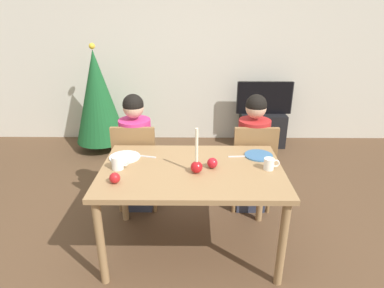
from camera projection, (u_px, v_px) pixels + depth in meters
The scene contains 19 objects.
ground_plane at pixel (192, 246), 2.78m from camera, with size 7.68×7.68×0.00m, color brown.
back_wall at pixel (194, 52), 4.68m from camera, with size 6.40×0.10×2.60m, color beige.
dining_table at pixel (192, 178), 2.52m from camera, with size 1.40×0.90×0.75m.
chair_left at pixel (137, 162), 3.15m from camera, with size 0.40×0.40×0.90m.
chair_right at pixel (252, 162), 3.14m from camera, with size 0.40×0.40×0.90m.
person_left_child at pixel (137, 155), 3.15m from camera, with size 0.30×0.30×1.17m.
person_right_child at pixel (252, 155), 3.14m from camera, with size 0.30×0.30×1.17m.
tv_stand at pixel (262, 129), 4.80m from camera, with size 0.64×0.40×0.48m, color black.
tv at pixel (264, 98), 4.62m from camera, with size 0.79×0.05×0.46m.
christmas_tree at pixel (98, 97), 4.43m from camera, with size 0.70×0.70×1.48m.
candle_centerpiece at pixel (197, 164), 2.40m from camera, with size 0.09×0.09×0.35m.
plate_left at pixel (125, 157), 2.67m from camera, with size 0.25×0.25×0.01m, color silver.
plate_right at pixel (259, 155), 2.70m from camera, with size 0.23×0.23×0.01m, color teal.
mug_left at pixel (118, 163), 2.46m from camera, with size 0.14×0.09×0.10m.
mug_right at pixel (269, 164), 2.46m from camera, with size 0.12×0.08×0.09m.
fork_left at pixel (146, 156), 2.68m from camera, with size 0.18×0.01×0.01m, color silver.
fork_right at pixel (239, 156), 2.68m from camera, with size 0.18×0.01×0.01m, color silver.
apple_near_candle at pixel (212, 163), 2.48m from camera, with size 0.08×0.08×0.08m, color red.
apple_by_left_plate at pixel (115, 178), 2.27m from camera, with size 0.08×0.08×0.08m, color red.
Camera 1 is at (0.02, -2.22, 1.88)m, focal length 30.33 mm.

